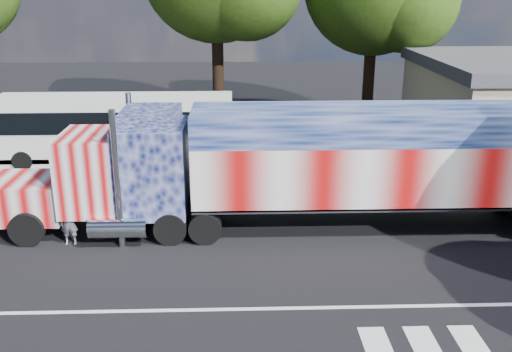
{
  "coord_description": "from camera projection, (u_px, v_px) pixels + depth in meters",
  "views": [
    {
      "loc": [
        -0.65,
        -16.9,
        8.65
      ],
      "look_at": [
        0.0,
        3.0,
        1.9
      ],
      "focal_mm": 40.0,
      "sensor_mm": 36.0,
      "label": 1
    }
  ],
  "objects": [
    {
      "name": "ground",
      "position": [
        259.0,
        260.0,
        18.79
      ],
      "size": [
        100.0,
        100.0,
        0.0
      ],
      "primitive_type": "plane",
      "color": "black"
    },
    {
      "name": "lane_markings",
      "position": [
        328.0,
        323.0,
        15.27
      ],
      "size": [
        30.0,
        2.67,
        0.01
      ],
      "color": "silver",
      "rests_on": "ground"
    },
    {
      "name": "semi_truck",
      "position": [
        320.0,
        164.0,
        20.51
      ],
      "size": [
        22.63,
        3.57,
        4.82
      ],
      "color": "black",
      "rests_on": "ground"
    },
    {
      "name": "coach_bus",
      "position": [
        116.0,
        129.0,
        28.46
      ],
      "size": [
        11.65,
        2.71,
        3.39
      ],
      "color": "white",
      "rests_on": "ground"
    },
    {
      "name": "woman",
      "position": [
        69.0,
        222.0,
        19.68
      ],
      "size": [
        0.61,
        0.42,
        1.62
      ],
      "primitive_type": "imported",
      "rotation": [
        0.0,
        0.0,
        0.05
      ],
      "color": "slate",
      "rests_on": "ground"
    }
  ]
}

